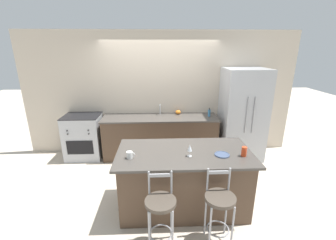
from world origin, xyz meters
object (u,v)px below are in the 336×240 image
Objects in this scene: tumbler_cup at (244,152)px; wine_glass at (190,148)px; dinner_plate at (222,155)px; coffee_mug at (130,155)px; oven_range at (84,137)px; bar_stool_near at (161,209)px; pumpkin_decoration at (178,112)px; soap_bottle at (209,113)px; bar_stool_far at (219,205)px; refrigerator at (242,114)px.

wine_glass is at bearing 177.84° from tumbler_cup.
dinner_plate is 1.27m from coffee_mug.
oven_range is at bearing 145.86° from tumbler_cup.
oven_range is at bearing 143.48° from dinner_plate.
wine_glass is at bearing 55.44° from bar_stool_near.
pumpkin_decoration is 0.63× the size of soap_bottle.
tumbler_cup is at bearing -88.00° from soap_bottle.
refrigerator is at bearing 65.26° from bar_stool_far.
dinner_plate is at bearing 1.45° from coffee_mug.
wine_glass is at bearing -90.55° from pumpkin_decoration.
soap_bottle reaches higher than oven_range.
refrigerator is at bearing 62.58° from dinner_plate.
coffee_mug is (-1.27, -0.03, 0.04)m from dinner_plate.
dinner_plate is 0.30m from tumbler_cup.
oven_range is 3.43m from tumbler_cup.
coffee_mug reaches higher than dinner_plate.
soap_bottle is at bearing -0.24° from oven_range.
pumpkin_decoration is (0.83, 2.09, -0.01)m from coffee_mug.
oven_range reaches higher than dinner_plate.
pumpkin_decoration is 0.69m from soap_bottle.
bar_stool_far is at bearing -105.55° from dinner_plate.
pumpkin_decoration is (2.08, 0.20, 0.48)m from oven_range.
refrigerator is 1.93m from tumbler_cup.
bar_stool_far is (2.36, -2.43, 0.06)m from oven_range.
coffee_mug is 0.97× the size of pumpkin_decoration.
coffee_mug is at bearing -111.70° from pumpkin_decoration.
tumbler_cup is at bearing 26.07° from bar_stool_near.
coffee_mug reaches higher than bar_stool_near.
dinner_plate is (-0.93, -1.79, -0.04)m from refrigerator.
bar_stool_far is 4.66× the size of dinner_plate.
wine_glass is 2.07m from pumpkin_decoration.
dinner_plate is 1.78× the size of pumpkin_decoration.
pumpkin_decoration is at bearing 168.64° from refrigerator.
wine_glass reaches higher than oven_range.
refrigerator is 3.48m from oven_range.
dinner_plate is 1.87m from soap_bottle.
wine_glass is (2.06, -1.88, 0.56)m from oven_range.
pumpkin_decoration is (0.43, 2.66, 0.42)m from bar_stool_near.
wine_glass is at bearing 1.48° from coffee_mug.
bar_stool_far is 7.23× the size of tumbler_cup.
pumpkin_decoration reaches higher than bar_stool_near.
tumbler_cup is (0.75, -0.03, -0.05)m from wine_glass.
tumbler_cup is at bearing -0.26° from coffee_mug.
tumbler_cup is 2.22m from pumpkin_decoration.
soap_bottle reaches higher than pumpkin_decoration.
wine_glass is 1.49× the size of coffee_mug.
bar_stool_far is at bearing -61.77° from wine_glass.
bar_stool_far is 5.22× the size of soap_bottle.
bar_stool_near is at bearing -126.84° from refrigerator.
bar_stool_near is 2.73m from pumpkin_decoration.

